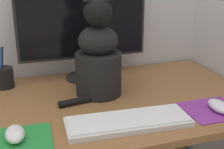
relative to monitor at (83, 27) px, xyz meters
name	(u,v)px	position (x,y,z in m)	size (l,w,h in m)	color
desk	(92,125)	(-0.03, -0.26, -0.34)	(1.31, 0.71, 0.75)	brown
monitor	(83,27)	(0.00, 0.00, 0.00)	(0.57, 0.17, 0.42)	black
keyboard	(128,121)	(0.04, -0.47, -0.23)	(0.42, 0.17, 0.02)	silver
mousepad_left	(17,141)	(-0.32, -0.47, -0.24)	(0.22, 0.19, 0.00)	#238438
mousepad_right	(212,110)	(0.36, -0.47, -0.24)	(0.20, 0.18, 0.00)	purple
computer_mouse_left	(15,134)	(-0.32, -0.46, -0.22)	(0.06, 0.10, 0.04)	white
computer_mouse_right	(219,106)	(0.38, -0.49, -0.22)	(0.06, 0.11, 0.04)	white
cat	(98,57)	(0.01, -0.19, -0.08)	(0.29, 0.21, 0.42)	black
pen_cup	(4,77)	(-0.35, 0.00, -0.19)	(0.08, 0.08, 0.18)	black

